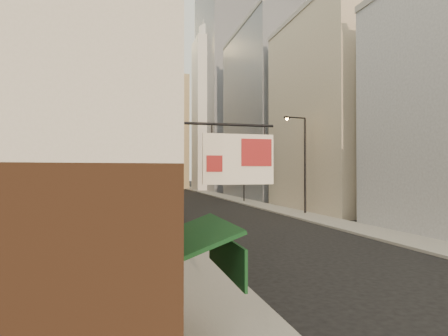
# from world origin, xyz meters

# --- Properties ---
(sidewalk_left) EXTENTS (3.00, 140.00, 0.15)m
(sidewalk_left) POSITION_xyz_m (-6.50, 55.00, 0.07)
(sidewalk_left) COLOR gray
(sidewalk_left) RESTS_ON ground
(sidewalk_right) EXTENTS (3.00, 140.00, 0.15)m
(sidewalk_right) POSITION_xyz_m (6.50, 55.00, 0.07)
(sidewalk_right) COLOR gray
(sidewalk_right) RESTS_ON ground
(near_building_left) EXTENTS (8.30, 23.04, 12.30)m
(near_building_left) POSITION_xyz_m (-10.99, 9.00, 6.02)
(near_building_left) COLOR #54331F
(near_building_left) RESTS_ON ground
(left_bldg_beige) EXTENTS (8.00, 12.00, 16.00)m
(left_bldg_beige) POSITION_xyz_m (-12.00, 26.00, 8.00)
(left_bldg_beige) COLOR tan
(left_bldg_beige) RESTS_ON ground
(left_bldg_grey) EXTENTS (8.00, 16.00, 20.00)m
(left_bldg_grey) POSITION_xyz_m (-12.00, 42.00, 10.00)
(left_bldg_grey) COLOR gray
(left_bldg_grey) RESTS_ON ground
(left_bldg_tan) EXTENTS (8.00, 18.00, 17.00)m
(left_bldg_tan) POSITION_xyz_m (-12.00, 60.00, 8.50)
(left_bldg_tan) COLOR #98855F
(left_bldg_tan) RESTS_ON ground
(left_bldg_wingrid) EXTENTS (8.00, 20.00, 24.00)m
(left_bldg_wingrid) POSITION_xyz_m (-12.00, 80.00, 12.00)
(left_bldg_wingrid) COLOR gray
(left_bldg_wingrid) RESTS_ON ground
(right_bldg_beige) EXTENTS (8.00, 16.00, 20.00)m
(right_bldg_beige) POSITION_xyz_m (12.00, 30.00, 10.00)
(right_bldg_beige) COLOR tan
(right_bldg_beige) RESTS_ON ground
(right_bldg_wingrid) EXTENTS (8.00, 20.00, 26.00)m
(right_bldg_wingrid) POSITION_xyz_m (12.00, 50.00, 13.00)
(right_bldg_wingrid) COLOR gray
(right_bldg_wingrid) RESTS_ON ground
(highrise) EXTENTS (21.00, 23.00, 51.20)m
(highrise) POSITION_xyz_m (18.00, 78.00, 25.66)
(highrise) COLOR gray
(highrise) RESTS_ON ground
(clock_tower) EXTENTS (14.00, 14.00, 44.90)m
(clock_tower) POSITION_xyz_m (-1.00, 92.00, 17.63)
(clock_tower) COLOR #98855F
(clock_tower) RESTS_ON ground
(white_tower) EXTENTS (8.00, 8.00, 41.50)m
(white_tower) POSITION_xyz_m (10.00, 78.00, 18.61)
(white_tower) COLOR silver
(white_tower) RESTS_ON ground
(streetlamp_mid) EXTENTS (2.35, 0.58, 9.03)m
(streetlamp_mid) POSITION_xyz_m (7.02, 26.88, 5.16)
(streetlamp_mid) COLOR black
(streetlamp_mid) RESTS_ON ground
(traffic_light_left) EXTENTS (0.51, 0.37, 5.00)m
(traffic_light_left) POSITION_xyz_m (-6.92, 40.01, 3.41)
(traffic_light_left) COLOR black
(traffic_light_left) RESTS_ON ground
(traffic_light_right) EXTENTS (0.65, 0.63, 5.00)m
(traffic_light_right) POSITION_xyz_m (6.21, 42.29, 3.88)
(traffic_light_right) COLOR black
(traffic_light_right) RESTS_ON ground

